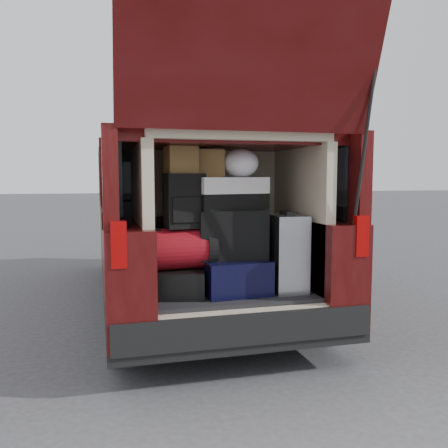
{
  "coord_description": "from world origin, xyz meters",
  "views": [
    {
      "loc": [
        -0.98,
        -3.37,
        1.45
      ],
      "look_at": [
        -0.03,
        0.2,
        1.08
      ],
      "focal_mm": 38.0,
      "sensor_mm": 36.0,
      "label": 1
    }
  ],
  "objects_px": {
    "red_duffel": "(182,248)",
    "twotone_duffel": "(230,193)",
    "black_hardshell": "(180,281)",
    "silver_roller": "(286,253)",
    "navy_hardshell": "(231,274)",
    "backpack": "(184,201)",
    "black_soft_case": "(231,234)"
  },
  "relations": [
    {
      "from": "black_hardshell",
      "to": "silver_roller",
      "type": "relative_size",
      "value": 0.84
    },
    {
      "from": "red_duffel",
      "to": "black_soft_case",
      "type": "xyz_separation_m",
      "value": [
        0.39,
        0.02,
        0.1
      ]
    },
    {
      "from": "silver_roller",
      "to": "black_hardshell",
      "type": "bearing_deg",
      "value": 176.92
    },
    {
      "from": "black_hardshell",
      "to": "black_soft_case",
      "type": "relative_size",
      "value": 0.95
    },
    {
      "from": "navy_hardshell",
      "to": "backpack",
      "type": "bearing_deg",
      "value": -175.03
    },
    {
      "from": "navy_hardshell",
      "to": "silver_roller",
      "type": "bearing_deg",
      "value": -15.8
    },
    {
      "from": "black_hardshell",
      "to": "twotone_duffel",
      "type": "height_order",
      "value": "twotone_duffel"
    },
    {
      "from": "navy_hardshell",
      "to": "backpack",
      "type": "relative_size",
      "value": 1.47
    },
    {
      "from": "black_hardshell",
      "to": "red_duffel",
      "type": "bearing_deg",
      "value": -60.98
    },
    {
      "from": "black_hardshell",
      "to": "twotone_duffel",
      "type": "distance_m",
      "value": 0.78
    },
    {
      "from": "twotone_duffel",
      "to": "navy_hardshell",
      "type": "bearing_deg",
      "value": -91.43
    },
    {
      "from": "black_soft_case",
      "to": "navy_hardshell",
      "type": "bearing_deg",
      "value": 80.92
    },
    {
      "from": "black_hardshell",
      "to": "silver_roller",
      "type": "xyz_separation_m",
      "value": [
        0.83,
        -0.1,
        0.2
      ]
    },
    {
      "from": "backpack",
      "to": "twotone_duffel",
      "type": "distance_m",
      "value": 0.38
    },
    {
      "from": "silver_roller",
      "to": "backpack",
      "type": "xyz_separation_m",
      "value": [
        -0.8,
        0.05,
        0.42
      ]
    },
    {
      "from": "black_hardshell",
      "to": "backpack",
      "type": "relative_size",
      "value": 1.23
    },
    {
      "from": "navy_hardshell",
      "to": "red_duffel",
      "type": "distance_m",
      "value": 0.45
    },
    {
      "from": "black_hardshell",
      "to": "navy_hardshell",
      "type": "distance_m",
      "value": 0.4
    },
    {
      "from": "navy_hardshell",
      "to": "silver_roller",
      "type": "xyz_separation_m",
      "value": [
        0.43,
        -0.1,
        0.17
      ]
    },
    {
      "from": "backpack",
      "to": "black_hardshell",
      "type": "bearing_deg",
      "value": 112.07
    },
    {
      "from": "black_hardshell",
      "to": "red_duffel",
      "type": "xyz_separation_m",
      "value": [
        0.01,
        -0.04,
        0.26
      ]
    },
    {
      "from": "navy_hardshell",
      "to": "twotone_duffel",
      "type": "xyz_separation_m",
      "value": [
        -0.0,
        0.02,
        0.64
      ]
    },
    {
      "from": "red_duffel",
      "to": "black_hardshell",
      "type": "bearing_deg",
      "value": 104.42
    },
    {
      "from": "backpack",
      "to": "twotone_duffel",
      "type": "height_order",
      "value": "backpack"
    },
    {
      "from": "black_hardshell",
      "to": "backpack",
      "type": "height_order",
      "value": "backpack"
    },
    {
      "from": "silver_roller",
      "to": "backpack",
      "type": "height_order",
      "value": "backpack"
    },
    {
      "from": "black_hardshell",
      "to": "backpack",
      "type": "xyz_separation_m",
      "value": [
        0.03,
        -0.05,
        0.62
      ]
    },
    {
      "from": "red_duffel",
      "to": "twotone_duffel",
      "type": "xyz_separation_m",
      "value": [
        0.39,
        0.06,
        0.41
      ]
    },
    {
      "from": "twotone_duffel",
      "to": "red_duffel",
      "type": "bearing_deg",
      "value": 177.9
    },
    {
      "from": "navy_hardshell",
      "to": "backpack",
      "type": "distance_m",
      "value": 0.7
    },
    {
      "from": "navy_hardshell",
      "to": "twotone_duffel",
      "type": "height_order",
      "value": "twotone_duffel"
    },
    {
      "from": "navy_hardshell",
      "to": "backpack",
      "type": "xyz_separation_m",
      "value": [
        -0.38,
        -0.05,
        0.59
      ]
    }
  ]
}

